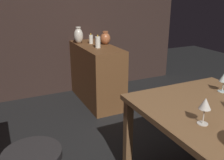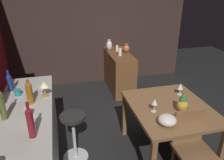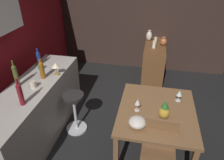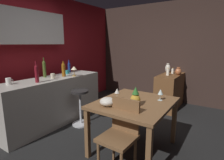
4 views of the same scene
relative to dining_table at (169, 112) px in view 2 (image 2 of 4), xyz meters
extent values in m
plane|color=black|center=(0.12, 0.31, -0.65)|extent=(9.00, 9.00, 0.00)
cube|color=#33231E|center=(2.67, 0.61, 0.65)|extent=(0.10, 4.40, 2.60)
cube|color=brown|center=(0.00, 0.00, 0.07)|extent=(1.13, 0.98, 0.04)
cube|color=brown|center=(0.51, 0.44, -0.30)|extent=(0.06, 0.06, 0.70)
cube|color=brown|center=(-0.51, -0.44, -0.30)|extent=(0.06, 0.06, 0.70)
cube|color=brown|center=(0.51, -0.44, -0.30)|extent=(0.06, 0.06, 0.70)
cube|color=#B2ADA3|center=(-0.04, 1.74, -0.20)|extent=(2.10, 0.60, 0.90)
cube|color=brown|center=(2.10, 0.08, -0.24)|extent=(1.10, 0.44, 0.82)
cube|color=brown|center=(-0.54, -0.05, -0.21)|extent=(0.41, 0.41, 0.04)
cube|color=brown|center=(-0.36, -0.06, 0.02)|extent=(0.04, 0.38, 0.45)
cylinder|color=brown|center=(-0.39, -0.21, -0.44)|extent=(0.04, 0.04, 0.43)
cylinder|color=brown|center=(-0.38, 0.11, -0.44)|extent=(0.04, 0.04, 0.43)
cylinder|color=#262323|center=(0.18, 1.22, 0.01)|extent=(0.32, 0.32, 0.04)
cylinder|color=silver|center=(0.18, 1.22, -0.32)|extent=(0.04, 0.04, 0.64)
cylinder|color=silver|center=(0.18, 1.22, -0.64)|extent=(0.34, 0.34, 0.03)
cylinder|color=silver|center=(-0.06, 0.25, 0.09)|extent=(0.07, 0.07, 0.00)
cylinder|color=silver|center=(-0.06, 0.25, 0.14)|extent=(0.01, 0.01, 0.10)
cone|color=silver|center=(-0.06, 0.25, 0.22)|extent=(0.07, 0.07, 0.07)
cylinder|color=silver|center=(0.26, -0.28, 0.09)|extent=(0.07, 0.07, 0.00)
cylinder|color=silver|center=(0.26, -0.28, 0.13)|extent=(0.01, 0.01, 0.08)
cone|color=silver|center=(0.26, -0.28, 0.21)|extent=(0.08, 0.08, 0.08)
ellipsoid|color=gold|center=(-0.14, -0.08, 0.17)|extent=(0.13, 0.13, 0.16)
cone|color=#2D6B28|center=(-0.14, -0.08, 0.30)|extent=(0.09, 0.09, 0.10)
ellipsoid|color=beige|center=(-0.35, 0.22, 0.15)|extent=(0.21, 0.21, 0.11)
cylinder|color=maroon|center=(-0.42, 1.62, 0.38)|extent=(0.06, 0.06, 0.26)
sphere|color=maroon|center=(-0.42, 1.62, 0.51)|extent=(0.06, 0.06, 0.06)
cylinder|color=maroon|center=(-0.42, 1.62, 0.57)|extent=(0.03, 0.03, 0.08)
cylinder|color=navy|center=(0.62, 1.95, 0.34)|extent=(0.06, 0.06, 0.19)
sphere|color=navy|center=(0.62, 1.95, 0.44)|extent=(0.06, 0.06, 0.06)
cylinder|color=navy|center=(0.62, 1.95, 0.50)|extent=(0.03, 0.03, 0.07)
cylinder|color=#475623|center=(-0.06, 1.91, 0.39)|extent=(0.06, 0.06, 0.29)
cylinder|color=#8C5114|center=(0.21, 1.68, 0.36)|extent=(0.07, 0.07, 0.23)
sphere|color=#8C5114|center=(0.21, 1.68, 0.48)|extent=(0.07, 0.07, 0.07)
cylinder|color=#8C5114|center=(0.21, 1.68, 0.52)|extent=(0.03, 0.03, 0.05)
cylinder|color=beige|center=(-0.05, 1.68, 0.30)|extent=(0.08, 0.08, 0.10)
torus|color=beige|center=(0.00, 1.68, 0.30)|extent=(0.05, 0.01, 0.05)
cylinder|color=teal|center=(0.46, 1.85, 0.29)|extent=(0.08, 0.08, 0.08)
torus|color=teal|center=(0.51, 1.85, 0.29)|extent=(0.05, 0.01, 0.05)
cylinder|color=#A58447|center=(0.34, 1.52, 0.26)|extent=(0.08, 0.08, 0.02)
cylinder|color=#A58447|center=(0.34, 1.52, 0.33)|extent=(0.02, 0.02, 0.11)
cone|color=beige|center=(0.34, 1.52, 0.42)|extent=(0.12, 0.12, 0.07)
cylinder|color=white|center=(1.94, 0.11, 0.24)|extent=(0.07, 0.07, 0.15)
ellipsoid|color=yellow|center=(1.94, 0.11, 0.33)|extent=(0.01, 0.01, 0.03)
cylinder|color=white|center=(2.25, 0.09, 0.23)|extent=(0.06, 0.06, 0.12)
ellipsoid|color=yellow|center=(2.25, 0.09, 0.30)|extent=(0.01, 0.01, 0.03)
ellipsoid|color=#B26038|center=(2.12, -0.08, 0.25)|extent=(0.14, 0.14, 0.16)
cylinder|color=#B26038|center=(2.12, -0.08, 0.34)|extent=(0.08, 0.08, 0.02)
ellipsoid|color=beige|center=(2.35, 0.24, 0.28)|extent=(0.13, 0.13, 0.21)
cylinder|color=beige|center=(2.35, 0.24, 0.39)|extent=(0.07, 0.07, 0.02)
camera|label=1|loc=(-1.00, 1.31, 0.83)|focal=39.14mm
camera|label=2|loc=(-2.18, 1.31, 1.54)|focal=35.48mm
camera|label=3|loc=(-2.18, 0.15, 1.80)|focal=33.25mm
camera|label=4|loc=(-2.18, -1.06, 0.90)|focal=28.57mm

